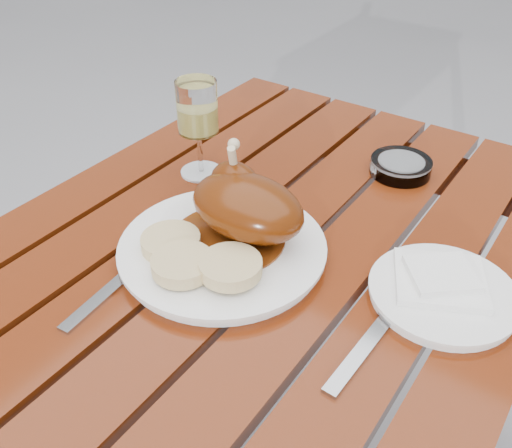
{
  "coord_description": "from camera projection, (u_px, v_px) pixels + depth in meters",
  "views": [
    {
      "loc": [
        0.39,
        -0.53,
        1.3
      ],
      "look_at": [
        -0.01,
        0.05,
        0.78
      ],
      "focal_mm": 40.0,
      "sensor_mm": 36.0,
      "label": 1
    }
  ],
  "objects": [
    {
      "name": "knife",
      "position": [
        370.0,
        341.0,
        0.72
      ],
      "size": [
        0.03,
        0.21,
        0.01
      ],
      "primitive_type": "cube",
      "rotation": [
        0.0,
        0.0,
        -0.04
      ],
      "color": "gray",
      "rests_on": "table"
    },
    {
      "name": "napkin",
      "position": [
        440.0,
        280.0,
        0.79
      ],
      "size": [
        0.16,
        0.15,
        0.01
      ],
      "primitive_type": "cube",
      "rotation": [
        0.0,
        0.0,
        0.45
      ],
      "color": "white",
      "rests_on": "side_plate"
    },
    {
      "name": "ashtray",
      "position": [
        401.0,
        166.0,
        1.05
      ],
      "size": [
        0.14,
        0.14,
        0.03
      ],
      "primitive_type": "cylinder",
      "rotation": [
        0.0,
        0.0,
        -0.24
      ],
      "color": "#B2B7BC",
      "rests_on": "table"
    },
    {
      "name": "table",
      "position": [
        247.0,
        413.0,
        1.08
      ],
      "size": [
        0.8,
        1.2,
        0.75
      ],
      "primitive_type": "cube",
      "color": "maroon",
      "rests_on": "ground"
    },
    {
      "name": "roast_duck",
      "position": [
        245.0,
        205.0,
        0.85
      ],
      "size": [
        0.2,
        0.18,
        0.13
      ],
      "color": "#60280A",
      "rests_on": "dinner_plate"
    },
    {
      "name": "side_plate",
      "position": [
        443.0,
        294.0,
        0.78
      ],
      "size": [
        0.25,
        0.25,
        0.02
      ],
      "primitive_type": "cylinder",
      "rotation": [
        0.0,
        0.0,
        0.25
      ],
      "color": "white",
      "rests_on": "table"
    },
    {
      "name": "dinner_plate",
      "position": [
        223.0,
        249.0,
        0.86
      ],
      "size": [
        0.32,
        0.32,
        0.02
      ],
      "primitive_type": "cylinder",
      "rotation": [
        0.0,
        0.0,
        -0.02
      ],
      "color": "white",
      "rests_on": "table"
    },
    {
      "name": "wine_glass",
      "position": [
        199.0,
        129.0,
        1.01
      ],
      "size": [
        0.1,
        0.1,
        0.18
      ],
      "primitive_type": "cylinder",
      "rotation": [
        0.0,
        0.0,
        -0.42
      ],
      "color": "#E3D867",
      "rests_on": "table"
    },
    {
      "name": "fork",
      "position": [
        104.0,
        295.0,
        0.79
      ],
      "size": [
        0.03,
        0.16,
        0.01
      ],
      "primitive_type": "cube",
      "rotation": [
        0.0,
        0.0,
        0.09
      ],
      "color": "gray",
      "rests_on": "table"
    },
    {
      "name": "bread_dumplings",
      "position": [
        194.0,
        257.0,
        0.81
      ],
      "size": [
        0.2,
        0.12,
        0.03
      ],
      "color": "#DDBF86",
      "rests_on": "dinner_plate"
    }
  ]
}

